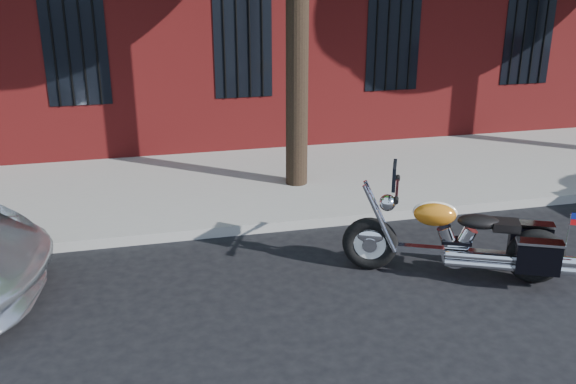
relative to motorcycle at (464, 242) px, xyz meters
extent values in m
plane|color=black|center=(-1.73, 0.58, -0.48)|extent=(120.00, 120.00, 0.00)
cube|color=gray|center=(-1.73, 1.96, -0.40)|extent=(40.00, 0.16, 0.15)
cube|color=gray|center=(-1.73, 3.84, -0.40)|extent=(40.00, 3.60, 0.15)
cube|color=black|center=(-1.73, 5.69, 1.72)|extent=(1.10, 0.14, 2.00)
cylinder|color=black|center=(-1.73, 5.61, 1.72)|extent=(0.04, 0.04, 2.00)
cylinder|color=black|center=(-1.23, 3.48, 2.02)|extent=(0.36, 0.36, 5.00)
torus|color=black|center=(-1.03, 0.47, -0.12)|extent=(0.70, 0.43, 0.70)
torus|color=black|center=(0.78, -0.34, -0.12)|extent=(0.70, 0.43, 0.70)
cylinder|color=white|center=(-1.03, 0.47, -0.12)|extent=(0.50, 0.27, 0.52)
cylinder|color=white|center=(0.78, -0.34, -0.12)|extent=(0.50, 0.27, 0.52)
ellipsoid|color=white|center=(-1.03, 0.47, -0.02)|extent=(0.39, 0.27, 0.20)
ellipsoid|color=orange|center=(0.78, -0.34, 0.00)|extent=(0.40, 0.28, 0.20)
cube|color=white|center=(-0.13, 0.06, -0.14)|extent=(1.47, 0.73, 0.08)
cylinder|color=white|center=(-0.08, 0.04, -0.17)|extent=(0.38, 0.31, 0.33)
cylinder|color=white|center=(0.32, -0.34, -0.16)|extent=(1.23, 0.62, 0.09)
ellipsoid|color=orange|center=(-0.34, 0.16, 0.34)|extent=(0.59, 0.48, 0.30)
ellipsoid|color=black|center=(0.14, -0.06, 0.27)|extent=(0.58, 0.48, 0.16)
cube|color=black|center=(0.86, -0.08, -0.01)|extent=(0.53, 0.36, 0.40)
cube|color=black|center=(0.64, -0.58, -0.01)|extent=(0.53, 0.36, 0.40)
cylinder|color=white|center=(-0.77, 0.35, 0.63)|extent=(0.37, 0.76, 0.04)
sphere|color=white|center=(-0.86, 0.39, 0.44)|extent=(0.28, 0.28, 0.21)
cube|color=black|center=(-0.81, 0.36, 0.80)|extent=(0.21, 0.40, 0.29)
camera|label=1|loc=(-3.74, -6.42, 3.27)|focal=40.00mm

